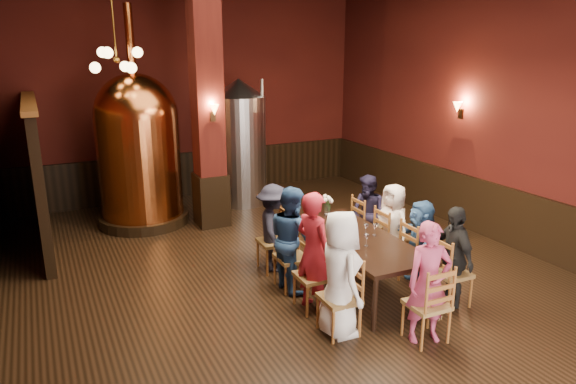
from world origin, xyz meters
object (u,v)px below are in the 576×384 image
dining_table (356,241)px  steel_vessel (240,142)px  person_2 (292,238)px  person_1 (314,252)px  copper_kettle (139,148)px  rose_vase (328,202)px  person_0 (340,274)px

dining_table → steel_vessel: (0.03, 4.54, 0.65)m
person_2 → person_1: bearing=175.8°
person_2 → copper_kettle: (-1.32, 3.77, 0.73)m
person_2 → rose_vase: bearing=-58.6°
person_2 → steel_vessel: bearing=-14.1°
person_1 → person_2: (0.02, 0.66, -0.05)m
person_0 → steel_vessel: size_ratio=0.57×
person_0 → copper_kettle: bearing=19.7°
person_2 → dining_table: bearing=-115.4°
person_1 → person_2: 0.66m
person_0 → person_1: person_1 is taller
copper_kettle → rose_vase: copper_kettle is taller
person_2 → copper_kettle: 4.06m
steel_vessel → person_2: bearing=-101.8°
copper_kettle → steel_vessel: copper_kettle is taller
dining_table → person_2: size_ratio=1.63×
dining_table → copper_kettle: (-2.16, 4.13, 0.79)m
person_0 → person_2: size_ratio=1.03×
copper_kettle → steel_vessel: size_ratio=1.51×
dining_table → rose_vase: 1.04m
steel_vessel → rose_vase: 3.57m
dining_table → person_0: person_0 is taller
copper_kettle → person_1: bearing=-73.6°
person_1 → dining_table: bearing=-84.8°
rose_vase → person_1: bearing=-126.8°
person_0 → rose_vase: (0.99, 1.96, 0.20)m
person_0 → rose_vase: person_0 is taller
person_0 → person_1: 0.67m
copper_kettle → rose_vase: (2.27, -3.14, -0.50)m
dining_table → person_2: (-0.84, 0.36, 0.06)m
person_0 → copper_kettle: 5.30m
rose_vase → copper_kettle: bearing=125.9°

